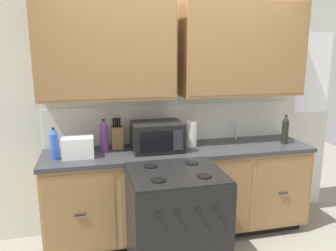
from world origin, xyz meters
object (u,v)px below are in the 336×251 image
Objects in this scene: stove_range at (176,225)px; bottle_dark at (285,130)px; bottle_violet at (104,136)px; knife_block at (117,137)px; bottle_blue at (54,144)px; toaster at (78,147)px; microwave at (157,136)px; paper_towel_roll at (191,134)px.

bottle_dark is at bearing 22.96° from stove_range.
stove_range is 2.94× the size of bottle_violet.
knife_block is (-0.40, 0.79, 0.58)m from stove_range.
bottle_violet is (-1.86, 0.15, 0.01)m from bottle_dark.
toaster is at bearing 1.13° from bottle_blue.
microwave is 0.51m from bottle_violet.
bottle_blue is at bearing -159.14° from knife_block.
knife_block is 1.01× the size of bottle_dark.
stove_range is 3.10× the size of bottle_dark.
bottle_blue is at bearing -178.87° from toaster.
knife_block reaches higher than paper_towel_roll.
bottle_dark is 1.86m from bottle_violet.
stove_range is 1.28m from bottle_blue.
toaster is 0.43m from knife_block.
bottle_blue is (-0.57, -0.22, 0.03)m from knife_block.
bottle_blue is at bearing 179.67° from bottle_dark.
stove_range is 3.65× the size of paper_towel_roll.
microwave is 1.71× the size of toaster.
paper_towel_roll is 0.81× the size of bottle_violet.
knife_block is 0.74m from paper_towel_roll.
toaster is 0.21m from bottle_blue.
bottle_violet reaches higher than bottle_blue.
paper_towel_roll is 0.89× the size of bottle_blue.
bottle_violet is at bearing 126.85° from stove_range.
stove_range is 1.08m from bottle_violet.
bottle_dark is at bearing -7.01° from paper_towel_roll.
microwave is at bearing 92.40° from stove_range.
toaster is at bearing -174.59° from paper_towel_roll.
microwave reaches higher than stove_range.
bottle_violet reaches higher than paper_towel_roll.
paper_towel_roll is 1.31m from bottle_blue.
microwave is at bearing 3.33° from bottle_blue.
knife_block is at bearing 172.36° from bottle_dark.
toaster is at bearing -152.16° from bottle_violet.
bottle_blue is at bearing -163.42° from bottle_violet.
stove_range is 0.87m from microwave.
paper_towel_roll reaches higher than stove_range.
paper_towel_roll is (0.74, -0.11, 0.01)m from knife_block.
paper_towel_roll is (0.36, 0.05, -0.01)m from microwave.
bottle_blue is (-0.95, -0.06, 0.00)m from microwave.
bottle_violet is at bearing 27.84° from toaster.
paper_towel_roll is at bearing 172.99° from bottle_dark.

